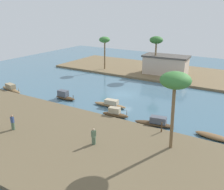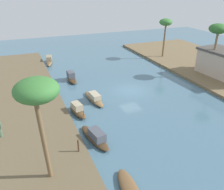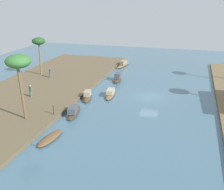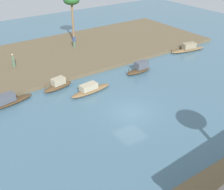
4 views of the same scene
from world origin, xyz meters
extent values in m
plane|color=#476B7F|center=(0.00, 0.00, 0.00)|extent=(77.60, 77.60, 0.00)
cube|color=brown|center=(0.00, -16.48, 0.20)|extent=(44.64, 15.07, 0.39)
ellipsoid|color=brown|center=(14.97, -7.47, 0.21)|extent=(4.04, 1.51, 0.42)
cylinder|color=brown|center=(16.70, -7.65, 0.63)|extent=(0.07, 0.07, 0.50)
ellipsoid|color=#47331E|center=(-6.10, -6.35, 0.22)|extent=(3.40, 1.12, 0.44)
cube|color=#4C515B|center=(-6.49, -6.36, 0.87)|extent=(1.54, 0.90, 0.86)
cylinder|color=#47331E|center=(-4.62, -6.32, 0.65)|extent=(0.07, 0.07, 0.49)
ellipsoid|color=brown|center=(-16.19, -7.91, 0.21)|extent=(5.45, 1.90, 0.43)
cube|color=gray|center=(-16.28, -7.89, 0.80)|extent=(1.97, 1.20, 0.75)
cylinder|color=brown|center=(-13.87, -8.34, 0.66)|extent=(0.07, 0.07, 0.56)
ellipsoid|color=#47331E|center=(8.46, -7.79, 0.20)|extent=(4.67, 1.90, 0.40)
cube|color=#4C515B|center=(8.90, -7.71, 0.77)|extent=(1.94, 1.22, 0.74)
ellipsoid|color=brown|center=(3.41, -7.99, 0.26)|extent=(3.50, 1.48, 0.52)
cube|color=tan|center=(3.31, -8.01, 0.87)|extent=(1.49, 1.03, 0.70)
cylinder|color=brown|center=(4.88, -7.74, 0.77)|extent=(0.07, 0.07, 0.61)
ellipsoid|color=brown|center=(0.98, -5.39, 0.21)|extent=(4.79, 1.48, 0.42)
cube|color=tan|center=(1.25, -5.36, 0.72)|extent=(1.87, 1.05, 0.60)
cylinder|color=#4C664C|center=(-3.71, -17.40, 0.80)|extent=(0.40, 0.40, 0.81)
cube|color=#33477A|center=(-3.71, -17.40, 1.53)|extent=(0.39, 0.24, 0.64)
sphere|color=#9E7556|center=(-3.71, -17.40, 1.96)|extent=(0.22, 0.22, 0.22)
cylinder|color=#4C664C|center=(5.46, -15.42, 0.79)|extent=(0.47, 0.47, 0.80)
cube|color=#4C664C|center=(5.46, -15.42, 1.51)|extent=(0.34, 0.48, 0.63)
sphere|color=tan|center=(5.46, -15.42, 1.93)|extent=(0.22, 0.22, 0.22)
cylinder|color=#4C3823|center=(10.04, -9.62, 0.94)|extent=(0.14, 0.14, 1.09)
cylinder|color=#7F6647|center=(-4.93, -19.76, 3.08)|extent=(0.31, 0.37, 5.37)
ellipsoid|color=#235623|center=(-4.93, -19.76, 6.21)|extent=(2.24, 2.24, 1.23)
cylinder|color=brown|center=(11.95, -12.28, 3.40)|extent=(0.30, 0.57, 6.02)
ellipsoid|color=#387533|center=(11.95, -12.28, 6.94)|extent=(2.70, 2.70, 1.49)
camera|label=1|loc=(18.54, -33.36, 12.92)|focal=41.73mm
camera|label=2|loc=(25.50, -13.02, 12.59)|focal=38.72mm
camera|label=3|loc=(36.65, 5.19, 13.47)|focal=44.57mm
camera|label=4|loc=(14.44, 17.56, 14.27)|focal=47.25mm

